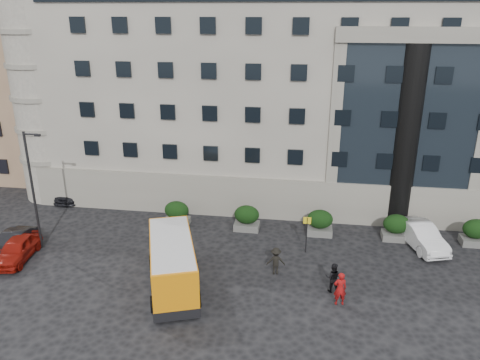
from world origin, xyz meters
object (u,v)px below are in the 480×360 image
object	(u,v)px
bus_stop_sign	(307,228)
parked_car_c	(76,188)
hedge_c	(320,222)
pedestrian_b	(333,278)
hedge_b	(247,218)
hedge_e	(476,232)
white_taxi	(421,236)
minibus	(172,262)
pedestrian_c	(276,261)
street_lamp	(33,187)
hedge_d	(396,227)
pedestrian_a	(340,289)
parked_car_b	(12,243)
parked_car_a	(17,249)
red_truck	(108,174)
parked_car_d	(51,183)
hedge_a	(177,213)

from	to	relation	value
bus_stop_sign	parked_car_c	distance (m)	20.74
hedge_c	pedestrian_b	xyz separation A→B (m)	(0.67, -7.12, -0.05)
parked_car_c	bus_stop_sign	bearing A→B (deg)	-21.37
hedge_b	parked_car_c	size ratio (longest dim) A/B	0.36
hedge_e	white_taxi	bearing A→B (deg)	-167.78
minibus	pedestrian_c	world-z (taller)	minibus
street_lamp	bus_stop_sign	bearing A→B (deg)	6.54
pedestrian_b	hedge_d	bearing A→B (deg)	-117.32
bus_stop_sign	pedestrian_a	size ratio (longest dim) A/B	1.30
white_taxi	pedestrian_b	world-z (taller)	pedestrian_b
parked_car_b	parked_car_a	bearing A→B (deg)	-42.60
hedge_c	white_taxi	distance (m)	6.76
pedestrian_a	hedge_b	bearing A→B (deg)	-65.00
parked_car_b	parked_car_c	size ratio (longest dim) A/B	0.82
hedge_c	parked_car_b	bearing A→B (deg)	-163.83
parked_car_a	parked_car_c	distance (m)	10.64
hedge_c	parked_car_a	distance (m)	20.11
minibus	white_taxi	distance (m)	16.72
parked_car_b	hedge_c	bearing A→B (deg)	13.66
hedge_e	street_lamp	world-z (taller)	street_lamp
hedge_b	parked_car_a	distance (m)	15.27
white_taxi	pedestrian_c	distance (m)	10.58
parked_car_b	minibus	bearing A→B (deg)	-13.53
bus_stop_sign	pedestrian_a	world-z (taller)	bus_stop_sign
hedge_e	parked_car_b	world-z (taller)	hedge_e
pedestrian_c	parked_car_a	bearing A→B (deg)	-6.00
bus_stop_sign	red_truck	xyz separation A→B (m)	(-17.41, 8.76, -0.25)
pedestrian_a	pedestrian_c	distance (m)	4.48
hedge_b	white_taxi	distance (m)	11.93
red_truck	pedestrian_b	size ratio (longest dim) A/B	3.27
hedge_d	parked_car_c	distance (m)	25.96
minibus	pedestrian_c	xyz separation A→B (m)	(5.71, 2.27, -0.73)
red_truck	pedestrian_c	size ratio (longest dim) A/B	3.34
parked_car_a	parked_car_c	size ratio (longest dim) A/B	0.84
parked_car_a	white_taxi	distance (m)	26.36
street_lamp	pedestrian_a	distance (m)	19.95
hedge_b	hedge_c	size ratio (longest dim) A/B	1.00
red_truck	parked_car_a	size ratio (longest dim) A/B	1.35
red_truck	parked_car_d	world-z (taller)	red_truck
street_lamp	white_taxi	size ratio (longest dim) A/B	1.65
parked_car_d	pedestrian_c	size ratio (longest dim) A/B	2.54
hedge_b	hedge_e	size ratio (longest dim) A/B	1.00
hedge_a	bus_stop_sign	distance (m)	9.94
pedestrian_b	pedestrian_c	distance (m)	3.60
street_lamp	bus_stop_sign	size ratio (longest dim) A/B	3.17
hedge_e	parked_car_c	world-z (taller)	hedge_e
pedestrian_c	pedestrian_b	bearing A→B (deg)	148.74
hedge_d	minibus	distance (m)	15.76
red_truck	pedestrian_b	distance (m)	23.06
hedge_b	parked_car_d	world-z (taller)	hedge_b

